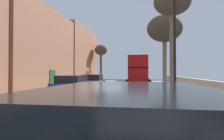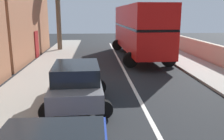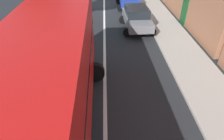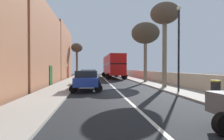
# 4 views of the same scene
# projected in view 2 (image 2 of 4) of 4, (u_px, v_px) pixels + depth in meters

# --- Properties ---
(double_decker_bus) EXTENTS (3.72, 11.46, 4.06)m
(double_decker_bus) POSITION_uv_depth(u_px,v_px,m) (139.00, 28.00, 19.28)
(double_decker_bus) COLOR red
(double_decker_bus) RESTS_ON ground
(parked_car_grey_left_3) EXTENTS (2.56, 4.23, 1.66)m
(parked_car_grey_left_3) POSITION_uv_depth(u_px,v_px,m) (77.00, 82.00, 9.06)
(parked_car_grey_left_3) COLOR slate
(parked_car_grey_left_3) RESTS_ON ground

